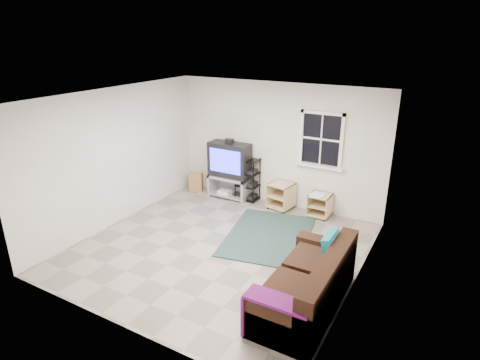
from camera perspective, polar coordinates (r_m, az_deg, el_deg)
The scene contains 8 objects.
room at distance 8.08m, azimuth 11.44°, elevation 5.19°, with size 4.60×4.62×4.60m.
tv_unit at distance 8.87m, azimuth -1.46°, elevation 2.05°, with size 0.92×0.46×1.36m.
av_rack at distance 8.83m, azimuth 1.08°, elevation -0.26°, with size 0.49×0.35×0.97m.
side_table_left at distance 8.52m, azimuth 5.99°, elevation -2.08°, with size 0.54×0.54×0.56m.
side_table_right at distance 8.27m, azimuth 11.30°, elevation -3.27°, with size 0.43×0.46×0.49m.
sofa at distance 5.65m, azimuth 9.61°, elevation -14.69°, with size 0.87×1.97×0.90m.
shag_rug at distance 7.46m, azimuth 4.07°, elevation -7.89°, with size 1.44×1.99×0.02m, color #302015.
paper_bag at distance 9.47m, azimuth -6.29°, elevation -0.27°, with size 0.30×0.19×0.43m, color #9A7645.
Camera 1 is at (3.32, -5.17, 3.54)m, focal length 30.00 mm.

